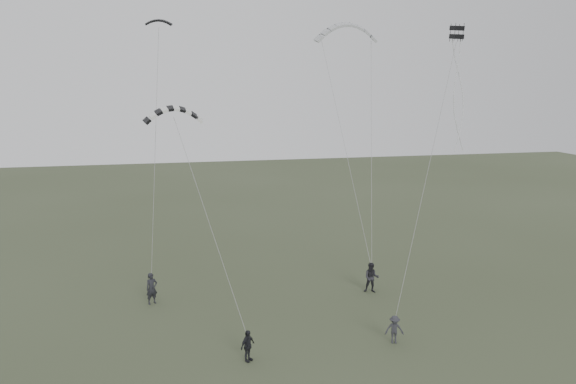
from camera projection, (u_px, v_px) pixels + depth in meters
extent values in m
plane|color=#3A432B|center=(286.00, 344.00, 28.75)|extent=(140.00, 140.00, 0.00)
imported|color=black|center=(152.00, 289.00, 33.88)|extent=(0.83, 0.71, 1.93)
imported|color=#232228|center=(372.00, 278.00, 35.74)|extent=(1.15, 1.02, 1.95)
imported|color=black|center=(248.00, 346.00, 26.86)|extent=(0.94, 0.89, 1.57)
imported|color=#2A2B30|center=(394.00, 329.00, 28.76)|extent=(1.06, 0.77, 1.48)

